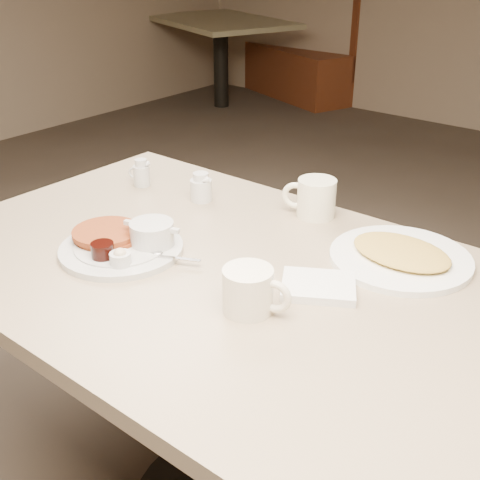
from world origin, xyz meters
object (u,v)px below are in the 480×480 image
Objects in this scene: main_plate at (125,242)px; coffee_mug_near at (250,290)px; hash_plate at (401,256)px; creamer_left at (141,174)px; coffee_mug_far at (315,198)px; creamer_right at (201,188)px; booth_back_left at (294,52)px; diner_table at (235,335)px.

coffee_mug_near is (0.38, -0.02, 0.02)m from main_plate.
creamer_left is at bearing -176.54° from hash_plate.
coffee_mug_near is 1.88× the size of creamer_left.
hash_plate is (0.80, 0.05, -0.02)m from creamer_left.
coffee_mug_far is at bearing 15.03° from creamer_left.
creamer_left and creamer_right have the same top height.
booth_back_left reaches higher than hash_plate.
hash_plate is at bearing 34.32° from main_plate.
booth_back_left reaches higher than coffee_mug_far.
main_plate is 0.34m from creamer_right.
creamer_left is (-0.66, 0.32, -0.01)m from coffee_mug_near.
diner_table is 17.30× the size of creamer_right.
booth_back_left reaches higher than diner_table.
creamer_left is (-0.54, 0.23, 0.21)m from diner_table.
coffee_mug_far is at bearing 20.16° from creamer_right.
coffee_mug_near is at bearing -39.32° from diner_table.
booth_back_left is at bearing 123.41° from coffee_mug_near.
hash_plate is (0.26, 0.27, 0.18)m from diner_table.
coffee_mug_near is at bearing -26.26° from creamer_left.
diner_table is 9.78× the size of coffee_mug_far.
creamer_left is at bearing -164.97° from coffee_mug_far.
coffee_mug_far reaches higher than hash_plate.
main_plate is at bearing -48.17° from creamer_left.
main_plate is (-0.26, -0.08, 0.19)m from diner_table.
coffee_mug_far is 0.44× the size of hash_plate.
creamer_right is 0.25× the size of hash_plate.
diner_table is at bearing 140.68° from coffee_mug_near.
main_plate is 2.50× the size of coffee_mug_near.
coffee_mug_far reaches higher than main_plate.
main_plate is at bearing 177.54° from coffee_mug_near.
creamer_right is at bearing -159.84° from coffee_mug_far.
coffee_mug_far is at bearing 162.94° from hash_plate.
creamer_right is (-0.45, 0.35, -0.01)m from coffee_mug_near.
main_plate is 0.20× the size of booth_back_left.
booth_back_left is at bearing 121.07° from creamer_right.
diner_table is 0.33m from main_plate.
hash_plate reaches higher than diner_table.
booth_back_left reaches higher than creamer_left.
creamer_left is 0.92× the size of creamer_right.
hash_plate is at bearing -17.06° from coffee_mug_far.
hash_plate is (0.14, 0.37, -0.03)m from coffee_mug_near.
coffee_mug_near reaches higher than diner_table.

